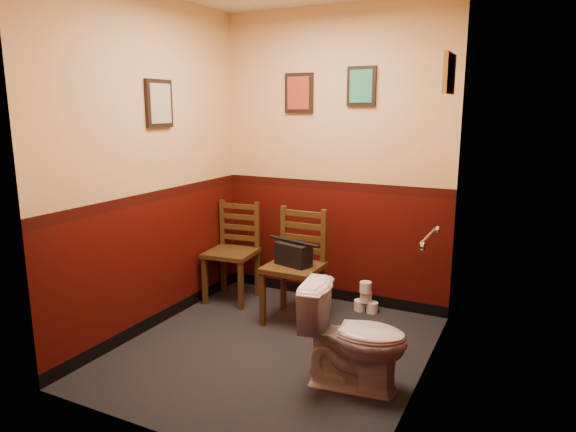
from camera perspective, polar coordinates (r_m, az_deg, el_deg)
The scene contains 16 objects.
floor at distance 4.07m, azimuth -1.62°, elevation -14.59°, with size 2.20×2.40×0.00m, color black.
wall_back at distance 4.76m, azimuth 5.13°, elevation 6.25°, with size 2.20×2.70×0.00m, color #380905.
wall_front at distance 2.69m, azimuth -13.92°, elevation 1.59°, with size 2.20×2.70×0.00m, color #380905.
wall_left at distance 4.30m, azimuth -14.84°, elevation 5.31°, with size 2.40×2.70×0.00m, color #380905.
wall_right at distance 3.30m, azimuth 15.37°, elevation 3.39°, with size 2.40×2.70×0.00m, color #380905.
grab_bar at distance 3.62m, azimuth 15.33°, elevation -2.33°, with size 0.05×0.56×0.06m.
framed_print_back_a at distance 4.85m, azimuth 1.22°, elevation 13.50°, with size 0.28×0.04×0.36m.
framed_print_back_b at distance 4.63m, azimuth 8.16°, elevation 14.09°, with size 0.26×0.04×0.34m.
framed_print_left at distance 4.33m, azimuth -14.11°, elevation 12.03°, with size 0.04×0.30×0.38m.
framed_print_right at distance 3.87m, azimuth 17.46°, elevation 14.87°, with size 0.04×0.34×0.28m.
toilet at distance 3.47m, azimuth 7.34°, elevation -13.28°, with size 0.39×0.70×0.69m, color white.
toilet_brush at distance 3.56m, azimuth 10.30°, elevation -17.67°, with size 0.12×0.12×0.41m.
chair_left at distance 4.94m, azimuth -6.11°, elevation -3.96°, with size 0.48×0.48×0.94m.
chair_right at distance 4.42m, azimuth 0.85°, elevation -5.58°, with size 0.45×0.45×0.97m.
handbag at distance 4.35m, azimuth 0.60°, elevation -4.26°, with size 0.33×0.22×0.22m.
tp_stack at distance 4.75m, azimuth 8.64°, elevation -9.12°, with size 0.22×0.14×0.29m.
Camera 1 is at (1.72, -3.21, 1.81)m, focal length 32.00 mm.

